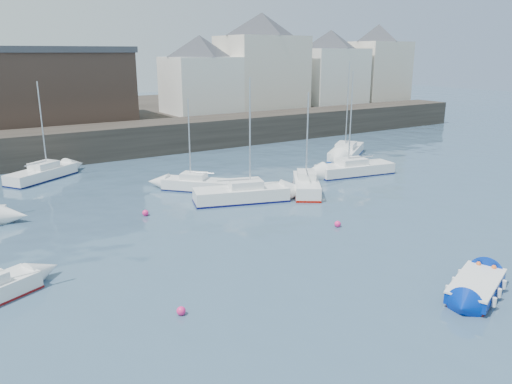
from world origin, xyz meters
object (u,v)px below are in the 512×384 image
buoy_mid (337,227)px  buoy_far (146,216)px  sailboat_f (197,184)px  sailboat_d (354,169)px  buoy_near (181,315)px  sailboat_g (346,151)px  sailboat_c (306,185)px  blue_dinghy (476,287)px  sailboat_h (42,173)px  sailboat_b (242,194)px

buoy_mid → buoy_far: buoy_far is taller
sailboat_f → buoy_mid: sailboat_f is taller
sailboat_d → buoy_near: 25.52m
sailboat_d → sailboat_f: bearing=168.4°
sailboat_f → sailboat_g: size_ratio=0.74×
sailboat_c → buoy_mid: 7.62m
sailboat_g → sailboat_c: bearing=-144.5°
buoy_far → sailboat_f: bearing=34.4°
blue_dinghy → buoy_mid: 9.62m
sailboat_d → buoy_far: sailboat_d is taller
blue_dinghy → sailboat_c: sailboat_c is taller
sailboat_d → sailboat_g: size_ratio=0.93×
sailboat_h → buoy_mid: (12.42, -21.24, -0.50)m
sailboat_c → buoy_far: bearing=174.8°
sailboat_f → sailboat_g: sailboat_g is taller
sailboat_d → buoy_far: size_ratio=21.39×
blue_dinghy → sailboat_c: 16.98m
blue_dinghy → sailboat_b: size_ratio=0.50×
sailboat_b → buoy_near: 15.42m
sailboat_f → sailboat_h: bearing=133.5°
sailboat_b → buoy_near: size_ratio=23.00×
blue_dinghy → sailboat_b: 17.07m
buoy_near → sailboat_h: bearing=91.1°
sailboat_b → blue_dinghy: bearing=-85.8°
buoy_far → sailboat_h: bearing=105.6°
buoy_near → sailboat_c: bearing=37.0°
sailboat_c → buoy_far: 11.92m
blue_dinghy → sailboat_h: bearing=110.6°
sailboat_b → sailboat_d: bearing=7.4°
sailboat_b → sailboat_h: sailboat_b is taller
sailboat_b → sailboat_f: bearing=107.0°
sailboat_h → buoy_mid: size_ratio=20.24×
sailboat_d → sailboat_h: bearing=151.1°
sailboat_g → sailboat_f: bearing=-169.6°
sailboat_f → sailboat_h: size_ratio=0.87×
blue_dinghy → sailboat_f: bearing=96.8°
buoy_mid → buoy_far: 11.86m
blue_dinghy → sailboat_d: size_ratio=0.49×
sailboat_f → sailboat_g: 18.00m
sailboat_d → buoy_near: size_ratio=23.45×
sailboat_f → buoy_far: bearing=-145.6°
sailboat_b → buoy_mid: sailboat_b is taller
buoy_near → buoy_far: (3.19, 12.42, 0.00)m
sailboat_f → buoy_far: sailboat_f is taller
sailboat_c → sailboat_h: 21.11m
sailboat_d → buoy_far: 18.56m
blue_dinghy → sailboat_c: (3.94, 16.51, 0.14)m
sailboat_c → sailboat_d: size_ratio=0.84×
sailboat_d → sailboat_b: bearing=-172.6°
blue_dinghy → sailboat_g: size_ratio=0.45×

